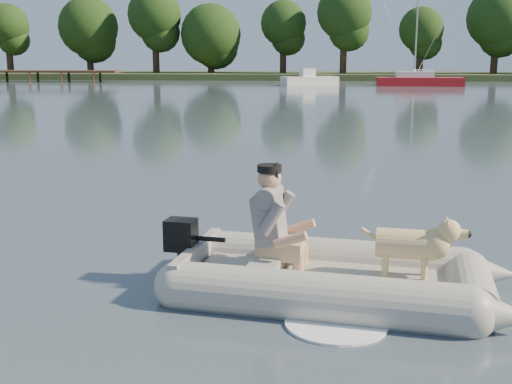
# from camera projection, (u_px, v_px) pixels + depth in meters

# --- Properties ---
(water) EXTENTS (160.00, 160.00, 0.00)m
(water) POSITION_uv_depth(u_px,v_px,m) (234.00, 310.00, 6.48)
(water) COLOR #505F6C
(water) RESTS_ON ground
(shore_bank) EXTENTS (160.00, 12.00, 0.70)m
(shore_bank) POSITION_uv_depth(u_px,v_px,m) (306.00, 76.00, 66.79)
(shore_bank) COLOR #47512D
(shore_bank) RESTS_ON water
(dock) EXTENTS (18.00, 2.00, 1.04)m
(dock) POSITION_uv_depth(u_px,v_px,m) (23.00, 76.00, 59.24)
(dock) COLOR #4C331E
(dock) RESTS_ON water
(treeline) EXTENTS (84.66, 7.35, 9.27)m
(treeline) POSITION_uv_depth(u_px,v_px,m) (364.00, 26.00, 64.32)
(treeline) COLOR #332316
(treeline) RESTS_ON shore_bank
(dinghy) EXTENTS (5.38, 4.10, 1.47)m
(dinghy) POSITION_uv_depth(u_px,v_px,m) (339.00, 238.00, 6.76)
(dinghy) COLOR #A1A19C
(dinghy) RESTS_ON water
(man) EXTENTS (0.87, 0.77, 1.15)m
(man) POSITION_uv_depth(u_px,v_px,m) (271.00, 215.00, 6.95)
(man) COLOR slate
(man) RESTS_ON dinghy
(dog) EXTENTS (1.04, 0.50, 0.66)m
(dog) POSITION_uv_depth(u_px,v_px,m) (406.00, 249.00, 6.67)
(dog) COLOR tan
(dog) RESTS_ON dinghy
(outboard_motor) EXTENTS (0.48, 0.37, 0.84)m
(outboard_motor) POSITION_uv_depth(u_px,v_px,m) (181.00, 253.00, 7.24)
(outboard_motor) COLOR black
(outboard_motor) RESTS_ON dinghy
(motorboat) EXTENTS (5.04, 3.47, 1.99)m
(motorboat) POSITION_uv_depth(u_px,v_px,m) (310.00, 74.00, 52.28)
(motorboat) COLOR white
(motorboat) RESTS_ON water
(sailboat) EXTENTS (6.86, 2.23, 9.35)m
(sailboat) POSITION_uv_depth(u_px,v_px,m) (418.00, 81.00, 51.60)
(sailboat) COLOR #A61319
(sailboat) RESTS_ON water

